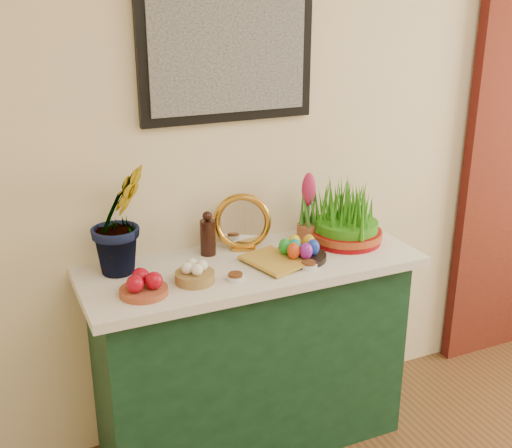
{
  "coord_description": "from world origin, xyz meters",
  "views": [
    {
      "loc": [
        -1.45,
        -0.21,
        1.95
      ],
      "look_at": [
        -0.47,
        1.95,
        1.07
      ],
      "focal_mm": 45.0,
      "sensor_mm": 36.0,
      "label": 1
    }
  ],
  "objects_px": {
    "book": "(256,266)",
    "wheatgrass_sabzeh": "(347,217)",
    "hyacinth_green": "(119,202)",
    "mirror": "(242,223)",
    "sideboard": "(251,359)"
  },
  "relations": [
    {
      "from": "hyacinth_green",
      "to": "mirror",
      "type": "relative_size",
      "value": 2.3
    },
    {
      "from": "hyacinth_green",
      "to": "sideboard",
      "type": "bearing_deg",
      "value": -34.43
    },
    {
      "from": "mirror",
      "to": "hyacinth_green",
      "type": "bearing_deg",
      "value": -178.12
    },
    {
      "from": "book",
      "to": "wheatgrass_sabzeh",
      "type": "distance_m",
      "value": 0.51
    },
    {
      "from": "hyacinth_green",
      "to": "book",
      "type": "distance_m",
      "value": 0.59
    },
    {
      "from": "sideboard",
      "to": "wheatgrass_sabzeh",
      "type": "height_order",
      "value": "wheatgrass_sabzeh"
    },
    {
      "from": "mirror",
      "to": "wheatgrass_sabzeh",
      "type": "bearing_deg",
      "value": -13.96
    },
    {
      "from": "sideboard",
      "to": "book",
      "type": "relative_size",
      "value": 5.36
    },
    {
      "from": "mirror",
      "to": "wheatgrass_sabzeh",
      "type": "distance_m",
      "value": 0.46
    },
    {
      "from": "sideboard",
      "to": "book",
      "type": "distance_m",
      "value": 0.49
    },
    {
      "from": "hyacinth_green",
      "to": "wheatgrass_sabzeh",
      "type": "bearing_deg",
      "value": -26.35
    },
    {
      "from": "book",
      "to": "wheatgrass_sabzeh",
      "type": "height_order",
      "value": "wheatgrass_sabzeh"
    },
    {
      "from": "sideboard",
      "to": "book",
      "type": "height_order",
      "value": "book"
    },
    {
      "from": "sideboard",
      "to": "wheatgrass_sabzeh",
      "type": "xyz_separation_m",
      "value": [
        0.47,
        0.03,
        0.58
      ]
    },
    {
      "from": "hyacinth_green",
      "to": "mirror",
      "type": "bearing_deg",
      "value": -18.89
    }
  ]
}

